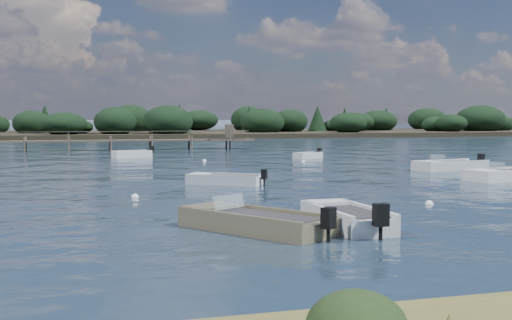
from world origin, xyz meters
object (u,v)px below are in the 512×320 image
object	(u,v)px
dinghy_mid_grey	(225,181)
dinghy_near_olive	(254,225)
dinghy_extra_a	(347,222)
tender_far_grey_b	(308,157)
dinghy_mid_white_b	(450,167)
dinghy_mid_white_a	(509,177)
tender_far_white	(132,156)

from	to	relation	value
dinghy_mid_grey	dinghy_near_olive	world-z (taller)	dinghy_near_olive
dinghy_near_olive	dinghy_extra_a	bearing A→B (deg)	-5.08
dinghy_near_olive	tender_far_grey_b	bearing A→B (deg)	66.68
dinghy_mid_white_b	dinghy_extra_a	world-z (taller)	dinghy_mid_white_b
dinghy_mid_grey	dinghy_mid_white_a	xyz separation A→B (m)	(15.60, -2.14, 0.03)
tender_far_grey_b	dinghy_extra_a	bearing A→B (deg)	-108.67
dinghy_extra_a	tender_far_white	xyz separation A→B (m)	(-3.26, 37.51, -0.01)
dinghy_mid_white_a	dinghy_mid_grey	bearing A→B (deg)	172.19
dinghy_mid_white_a	tender_far_white	size ratio (longest dim) A/B	1.55
dinghy_extra_a	tender_far_grey_b	xyz separation A→B (m)	(10.98, 32.50, -0.03)
tender_far_grey_b	dinghy_near_olive	bearing A→B (deg)	-113.32
dinghy_mid_white_b	dinghy_extra_a	size ratio (longest dim) A/B	1.29
dinghy_mid_grey	tender_far_white	distance (m)	23.82
dinghy_mid_white_a	dinghy_near_olive	xyz separation A→B (m)	(-17.88, -11.44, -0.00)
dinghy_mid_white_a	dinghy_mid_white_b	size ratio (longest dim) A/B	1.04
tender_far_white	dinghy_mid_white_a	bearing A→B (deg)	-54.78
dinghy_mid_white_a	tender_far_grey_b	distance (m)	21.18
dinghy_mid_grey	tender_far_white	xyz separation A→B (m)	(-2.62, 23.67, 0.03)
dinghy_near_olive	tender_far_white	bearing A→B (deg)	90.52
dinghy_mid_white_a	dinghy_near_olive	size ratio (longest dim) A/B	1.13
dinghy_mid_white_a	dinghy_mid_white_b	bearing A→B (deg)	84.07
dinghy_mid_grey	dinghy_mid_white_a	world-z (taller)	dinghy_mid_white_a
dinghy_mid_grey	dinghy_extra_a	size ratio (longest dim) A/B	0.93
dinghy_mid_white_a	dinghy_near_olive	world-z (taller)	dinghy_mid_white_a
dinghy_mid_white_b	dinghy_near_olive	xyz separation A→B (m)	(-18.60, -18.31, -0.01)
dinghy_mid_white_b	tender_far_white	xyz separation A→B (m)	(-18.93, 18.94, 0.00)
dinghy_mid_grey	tender_far_grey_b	world-z (taller)	same
dinghy_mid_white_a	dinghy_extra_a	distance (m)	18.99
dinghy_extra_a	dinghy_near_olive	bearing A→B (deg)	174.92
dinghy_mid_white_b	tender_far_grey_b	size ratio (longest dim) A/B	1.84
dinghy_extra_a	tender_far_white	world-z (taller)	dinghy_extra_a
dinghy_mid_grey	tender_far_grey_b	xyz separation A→B (m)	(11.62, 18.66, 0.01)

